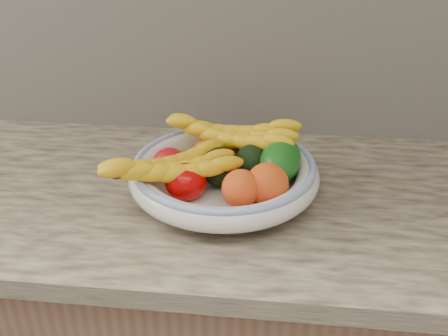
% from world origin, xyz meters
% --- Properties ---
extents(kitchen_counter, '(2.44, 0.66, 1.40)m').
position_xyz_m(kitchen_counter, '(0.00, 1.69, 0.46)').
color(kitchen_counter, brown).
rests_on(kitchen_counter, ground).
extents(fruit_bowl, '(0.39, 0.39, 0.08)m').
position_xyz_m(fruit_bowl, '(0.00, 1.66, 0.95)').
color(fruit_bowl, white).
rests_on(fruit_bowl, kitchen_counter).
extents(clementine_back_left, '(0.07, 0.07, 0.05)m').
position_xyz_m(clementine_back_left, '(-0.05, 1.74, 0.95)').
color(clementine_back_left, orange).
rests_on(clementine_back_left, fruit_bowl).
extents(clementine_back_right, '(0.07, 0.07, 0.05)m').
position_xyz_m(clementine_back_right, '(0.01, 1.76, 0.95)').
color(clementine_back_right, '#FF5F05').
rests_on(clementine_back_right, fruit_bowl).
extents(clementine_back_mid, '(0.06, 0.06, 0.04)m').
position_xyz_m(clementine_back_mid, '(0.00, 1.74, 0.95)').
color(clementine_back_mid, '#DE4D04').
rests_on(clementine_back_mid, fruit_bowl).
extents(tomato_left, '(0.09, 0.09, 0.06)m').
position_xyz_m(tomato_left, '(-0.11, 1.66, 0.96)').
color(tomato_left, '#BA0B16').
rests_on(tomato_left, fruit_bowl).
extents(tomato_near_left, '(0.11, 0.11, 0.07)m').
position_xyz_m(tomato_near_left, '(-0.07, 1.59, 0.96)').
color(tomato_near_left, '#B80303').
rests_on(tomato_near_left, fruit_bowl).
extents(avocado_center, '(0.09, 0.12, 0.07)m').
position_xyz_m(avocado_center, '(-0.01, 1.66, 0.96)').
color(avocado_center, black).
rests_on(avocado_center, fruit_bowl).
extents(avocado_right, '(0.08, 0.11, 0.07)m').
position_xyz_m(avocado_right, '(0.06, 1.70, 0.96)').
color(avocado_right, black).
rests_on(avocado_right, fruit_bowl).
extents(green_mango, '(0.13, 0.14, 0.11)m').
position_xyz_m(green_mango, '(0.11, 1.67, 0.98)').
color(green_mango, '#10540F').
rests_on(green_mango, fruit_bowl).
extents(peach_front, '(0.10, 0.10, 0.07)m').
position_xyz_m(peach_front, '(0.04, 1.57, 0.97)').
color(peach_front, orange).
rests_on(peach_front, fruit_bowl).
extents(peach_right, '(0.10, 0.10, 0.08)m').
position_xyz_m(peach_right, '(0.09, 1.59, 0.97)').
color(peach_right, orange).
rests_on(peach_right, fruit_bowl).
extents(banana_bunch_back, '(0.33, 0.17, 0.09)m').
position_xyz_m(banana_bunch_back, '(0.01, 1.75, 0.99)').
color(banana_bunch_back, yellow).
rests_on(banana_bunch_back, fruit_bowl).
extents(banana_bunch_front, '(0.31, 0.25, 0.08)m').
position_xyz_m(banana_bunch_front, '(-0.10, 1.60, 0.98)').
color(banana_bunch_front, yellow).
rests_on(banana_bunch_front, fruit_bowl).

